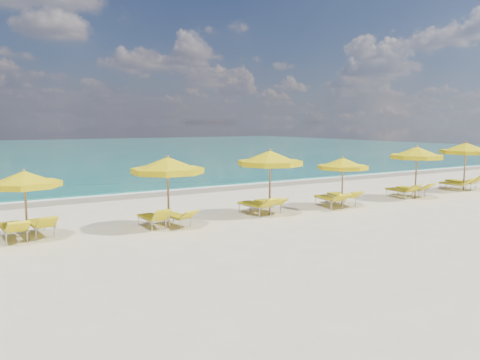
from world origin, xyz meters
TOP-DOWN VIEW (x-y plane):
  - ground_plane at (0.00, 0.00)m, footprint 120.00×120.00m
  - ocean at (0.00, 48.00)m, footprint 120.00×80.00m
  - wet_sand_band at (0.00, 7.40)m, footprint 120.00×2.60m
  - foam_line at (0.00, 8.20)m, footprint 120.00×1.20m
  - whitecap_near at (-6.00, 17.00)m, footprint 14.00×0.36m
  - whitecap_far at (8.00, 24.00)m, footprint 18.00×0.30m
  - umbrella_2 at (-8.37, 0.19)m, footprint 2.56×2.56m
  - umbrella_3 at (-4.01, -0.44)m, footprint 3.27×3.27m
  - umbrella_4 at (0.28, -0.29)m, footprint 2.59×2.59m
  - umbrella_5 at (3.92, -0.45)m, footprint 2.28×2.28m
  - umbrella_6 at (8.50, -0.56)m, footprint 2.99×2.99m
  - umbrella_7 at (12.90, -0.15)m, footprint 3.06×3.06m
  - lounger_2_left at (-8.74, 0.49)m, footprint 0.78×1.99m
  - lounger_2_right at (-7.92, 0.74)m, footprint 0.77×1.87m
  - lounger_3_left at (-4.47, -0.09)m, footprint 0.68×1.69m
  - lounger_3_right at (-3.59, -0.18)m, footprint 0.83×1.69m
  - lounger_4_left at (-0.15, 0.06)m, footprint 0.88×1.96m
  - lounger_4_right at (0.63, 0.31)m, footprint 0.68×1.82m
  - lounger_5_left at (3.40, -0.25)m, footprint 0.91×2.00m
  - lounger_5_right at (4.37, -0.01)m, footprint 0.97×2.05m
  - lounger_6_left at (8.11, -0.01)m, footprint 0.62×1.75m
  - lounger_6_right at (9.03, 0.03)m, footprint 0.74×1.84m
  - lounger_7_left at (12.49, 0.16)m, footprint 0.78×1.80m
  - lounger_7_right at (13.36, 0.24)m, footprint 0.92×2.02m

SIDE VIEW (x-z plane):
  - ground_plane at x=0.00m, z-range 0.00..0.00m
  - ocean at x=0.00m, z-range -0.15..0.15m
  - wet_sand_band at x=0.00m, z-range -0.01..0.01m
  - foam_line at x=0.00m, z-range -0.01..0.01m
  - whitecap_near at x=-6.00m, z-range -0.03..0.03m
  - whitecap_far at x=8.00m, z-range -0.03..0.03m
  - lounger_3_right at x=-3.59m, z-range -0.14..0.53m
  - lounger_3_left at x=-4.47m, z-range -0.19..0.61m
  - lounger_6_left at x=8.11m, z-range -0.16..0.59m
  - lounger_4_right at x=0.63m, z-range -0.14..0.56m
  - lounger_7_left at x=12.49m, z-range -0.17..0.60m
  - lounger_6_right at x=9.03m, z-range -0.15..0.59m
  - lounger_2_right at x=-7.92m, z-range -0.17..0.62m
  - lounger_5_left at x=3.40m, z-range -0.15..0.61m
  - lounger_4_left at x=-0.15m, z-range -0.18..0.64m
  - lounger_5_right at x=4.37m, z-range -0.15..0.61m
  - lounger_2_left at x=-8.74m, z-range -0.17..0.64m
  - lounger_7_right at x=13.36m, z-range -0.21..0.70m
  - umbrella_5 at x=3.92m, z-range 0.76..2.92m
  - umbrella_2 at x=-8.37m, z-range 0.78..2.97m
  - umbrella_3 at x=-4.01m, z-range 0.88..3.39m
  - umbrella_6 at x=8.50m, z-range 0.89..3.41m
  - umbrella_4 at x=0.28m, z-range 0.91..3.49m
  - umbrella_7 at x=12.90m, z-range 0.92..3.52m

